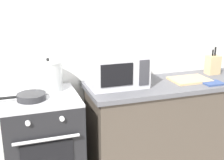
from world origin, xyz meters
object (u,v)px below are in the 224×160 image
(cutting_board, at_px, (190,80))
(oven_mitt, at_px, (213,83))
(stock_pot, at_px, (49,76))
(knife_block, at_px, (213,65))
(microwave, at_px, (117,69))
(stove, at_px, (44,148))
(frying_pan, at_px, (30,97))

(cutting_board, height_order, oven_mitt, cutting_board)
(stock_pot, relative_size, knife_block, 1.13)
(microwave, bearing_deg, stove, -173.35)
(stove, relative_size, knife_block, 3.30)
(cutting_board, bearing_deg, knife_block, 21.37)
(stove, height_order, microwave, microwave)
(cutting_board, distance_m, knife_block, 0.39)
(stove, relative_size, microwave, 1.84)
(knife_block, bearing_deg, cutting_board, -158.63)
(stock_pot, bearing_deg, cutting_board, -5.85)
(frying_pan, bearing_deg, cutting_board, 2.16)
(stock_pot, height_order, knife_block, stock_pot)
(cutting_board, height_order, knife_block, knife_block)
(frying_pan, xyz_separation_m, oven_mitt, (1.61, -0.10, -0.02))
(stove, xyz_separation_m, frying_pan, (-0.08, -0.05, 0.48))
(oven_mitt, bearing_deg, knife_block, 54.35)
(stock_pot, relative_size, frying_pan, 0.74)
(knife_block, bearing_deg, oven_mitt, -125.65)
(microwave, distance_m, knife_block, 1.07)
(microwave, relative_size, knife_block, 1.80)
(frying_pan, relative_size, knife_block, 1.52)
(stock_pot, relative_size, cutting_board, 0.87)
(knife_block, relative_size, oven_mitt, 1.55)
(microwave, distance_m, cutting_board, 0.73)
(oven_mitt, bearing_deg, frying_pan, 176.27)
(stock_pot, bearing_deg, microwave, -5.34)
(cutting_board, bearing_deg, stove, -179.95)
(cutting_board, bearing_deg, oven_mitt, -48.28)
(stock_pot, xyz_separation_m, cutting_board, (1.30, -0.13, -0.12))
(stove, distance_m, knife_block, 1.84)
(microwave, xyz_separation_m, knife_block, (1.07, 0.06, -0.05))
(stock_pot, height_order, oven_mitt, stock_pot)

